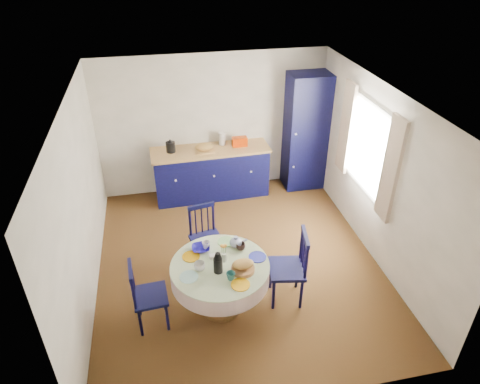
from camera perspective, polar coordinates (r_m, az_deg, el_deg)
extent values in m
plane|color=black|center=(6.39, -0.24, -9.31)|extent=(4.50, 4.50, 0.00)
plane|color=white|center=(5.11, -0.30, 12.32)|extent=(4.50, 4.50, 0.00)
cube|color=white|center=(7.63, -3.64, 8.96)|extent=(4.00, 0.02, 2.50)
cube|color=white|center=(5.67, -20.50, -1.86)|extent=(0.02, 4.50, 2.50)
cube|color=white|center=(6.30, 17.87, 2.18)|extent=(0.02, 4.50, 2.50)
plane|color=white|center=(6.42, 17.00, 5.42)|extent=(0.00, 1.20, 1.20)
cube|color=beige|center=(5.83, 19.42, 2.75)|extent=(0.05, 0.34, 1.45)
cube|color=beige|center=(6.93, 13.95, 8.32)|extent=(0.05, 0.34, 1.45)
cube|color=black|center=(7.72, -3.86, 2.53)|extent=(2.02, 0.66, 0.88)
cube|color=tan|center=(7.50, -3.98, 5.60)|extent=(2.08, 0.70, 0.04)
cube|color=#932300|center=(7.58, -0.09, 6.79)|extent=(0.26, 0.15, 0.16)
cube|color=tan|center=(7.41, -4.78, 5.48)|extent=(0.35, 0.25, 0.02)
ellipsoid|color=tan|center=(7.38, -4.81, 6.01)|extent=(0.31, 0.20, 0.13)
cylinder|color=silver|center=(7.62, -2.46, 7.14)|extent=(0.12, 0.12, 0.22)
cube|color=black|center=(7.86, 8.84, 7.90)|extent=(0.75, 0.54, 2.14)
cylinder|color=white|center=(7.49, 7.46, 7.67)|extent=(0.04, 0.02, 0.04)
cylinder|color=white|center=(7.77, 7.14, 3.36)|extent=(0.04, 0.02, 0.04)
cylinder|color=#533117|center=(5.74, -2.52, -14.99)|extent=(0.50, 0.50, 0.05)
cylinder|color=#533117|center=(5.50, -2.60, -12.60)|extent=(0.11, 0.11, 0.66)
cylinder|color=#533117|center=(5.26, -2.69, -9.93)|extent=(1.15, 1.15, 0.03)
cylinder|color=white|center=(5.33, -2.67, -10.69)|extent=(1.21, 1.21, 0.22)
cylinder|color=silver|center=(5.25, -2.70, -9.76)|extent=(1.21, 1.21, 0.01)
cylinder|color=#94C8C4|center=(5.12, -6.84, -11.17)|extent=(0.22, 0.22, 0.01)
cylinder|color=#C18308|center=(4.99, 0.07, -12.25)|extent=(0.22, 0.22, 0.01)
cylinder|color=navy|center=(5.35, 2.33, -8.65)|extent=(0.22, 0.22, 0.01)
cylinder|color=#7FB96F|center=(5.58, -1.87, -6.63)|extent=(0.22, 0.22, 0.01)
cylinder|color=#C18308|center=(5.39, -6.55, -8.54)|extent=(0.22, 0.22, 0.01)
cylinder|color=#99683D|center=(5.15, 0.40, -10.24)|extent=(0.28, 0.28, 0.05)
ellipsoid|color=tan|center=(5.10, 0.40, -9.57)|extent=(0.26, 0.16, 0.11)
cube|color=silver|center=(5.34, -3.58, -8.57)|extent=(0.10, 0.07, 0.04)
cylinder|color=black|center=(5.43, -9.68, -16.14)|extent=(0.04, 0.04, 0.43)
cylinder|color=black|center=(5.66, -10.12, -13.67)|extent=(0.04, 0.04, 0.43)
cylinder|color=black|center=(5.43, -13.13, -16.62)|extent=(0.04, 0.04, 0.43)
cylinder|color=black|center=(5.66, -13.39, -14.13)|extent=(0.04, 0.04, 0.43)
cube|color=black|center=(5.38, -11.85, -13.42)|extent=(0.42, 0.44, 0.04)
cylinder|color=black|center=(5.10, -14.01, -13.11)|extent=(0.04, 0.04, 0.48)
cylinder|color=black|center=(5.34, -14.23, -10.62)|extent=(0.04, 0.04, 0.48)
cube|color=black|center=(5.07, -14.45, -10.04)|extent=(0.06, 0.38, 0.06)
cylinder|color=black|center=(5.17, -14.04, -12.66)|extent=(0.02, 0.02, 0.40)
cylinder|color=black|center=(5.23, -14.10, -11.99)|extent=(0.02, 0.02, 0.40)
cylinder|color=black|center=(5.30, -14.15, -11.34)|extent=(0.02, 0.02, 0.40)
cylinder|color=black|center=(6.07, -5.39, -9.45)|extent=(0.04, 0.04, 0.43)
cylinder|color=black|center=(6.15, -2.33, -8.65)|extent=(0.04, 0.04, 0.43)
cylinder|color=black|center=(6.31, -6.34, -7.65)|extent=(0.04, 0.04, 0.43)
cylinder|color=black|center=(6.38, -3.39, -6.91)|extent=(0.04, 0.04, 0.43)
cube|color=black|center=(6.07, -4.45, -6.43)|extent=(0.50, 0.48, 0.04)
cylinder|color=black|center=(6.03, -6.67, -4.01)|extent=(0.04, 0.04, 0.49)
cylinder|color=black|center=(6.11, -3.60, -3.29)|extent=(0.04, 0.04, 0.49)
cube|color=black|center=(5.94, -5.22, -1.90)|extent=(0.38, 0.12, 0.06)
cylinder|color=black|center=(6.06, -5.93, -4.00)|extent=(0.02, 0.02, 0.40)
cylinder|color=black|center=(6.08, -5.11, -3.80)|extent=(0.02, 0.02, 0.40)
cylinder|color=black|center=(6.10, -4.30, -3.61)|extent=(0.02, 0.02, 0.40)
cylinder|color=black|center=(5.86, 4.12, -10.87)|extent=(0.04, 0.04, 0.48)
cylinder|color=black|center=(5.59, 4.49, -13.48)|extent=(0.04, 0.04, 0.48)
cylinder|color=black|center=(5.91, 7.61, -10.73)|extent=(0.04, 0.04, 0.48)
cylinder|color=black|center=(5.64, 8.17, -13.31)|extent=(0.04, 0.04, 0.48)
cube|color=black|center=(5.57, 6.25, -10.15)|extent=(0.52, 0.53, 0.04)
cylinder|color=black|center=(5.57, 8.21, -6.73)|extent=(0.04, 0.04, 0.53)
cylinder|color=black|center=(5.29, 8.84, -9.27)|extent=(0.04, 0.04, 0.53)
cube|color=black|center=(5.28, 8.72, -5.93)|extent=(0.12, 0.42, 0.07)
cylinder|color=black|center=(5.52, 8.33, -7.48)|extent=(0.02, 0.02, 0.44)
cylinder|color=black|center=(5.44, 8.50, -8.15)|extent=(0.02, 0.02, 0.44)
cylinder|color=black|center=(5.37, 8.67, -8.83)|extent=(0.02, 0.02, 0.44)
imported|color=silver|center=(5.17, -5.41, -9.83)|extent=(0.13, 0.13, 0.10)
imported|color=#2F726F|center=(5.03, -1.25, -11.14)|extent=(0.11, 0.11, 0.10)
imported|color=black|center=(5.44, 0.09, -7.27)|extent=(0.12, 0.12, 0.09)
imported|color=silver|center=(5.47, -4.54, -7.06)|extent=(0.10, 0.10, 0.10)
imported|color=navy|center=(5.46, -5.24, -7.50)|extent=(0.23, 0.23, 0.06)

